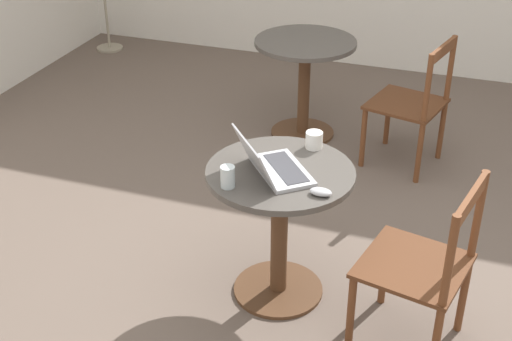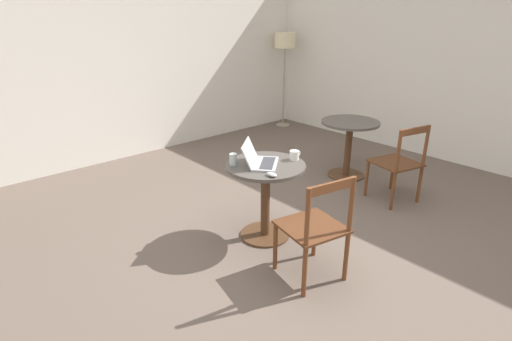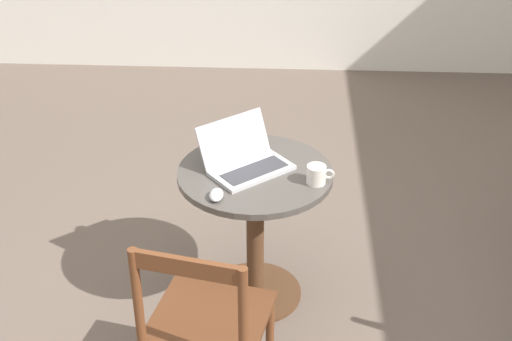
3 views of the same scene
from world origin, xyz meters
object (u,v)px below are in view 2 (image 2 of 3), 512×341
(cafe_table_mid, at_px, (349,137))
(drinking_glass, at_px, (233,159))
(mug, at_px, (294,155))
(chair_near_front, at_px, (315,228))
(laptop, at_px, (260,160))
(floor_lamp, at_px, (285,45))
(cafe_table_near, at_px, (265,186))
(mouse, at_px, (272,174))
(chair_mid_front, at_px, (398,163))

(cafe_table_mid, height_order, drinking_glass, drinking_glass)
(drinking_glass, bearing_deg, mug, -28.41)
(chair_near_front, bearing_deg, laptop, 81.46)
(chair_near_front, distance_m, drinking_glass, 0.95)
(floor_lamp, bearing_deg, mug, -134.27)
(cafe_table_near, distance_m, mug, 0.38)
(chair_near_front, distance_m, mouse, 0.56)
(chair_near_front, xyz_separation_m, drinking_glass, (-0.06, 0.89, 0.33))
(drinking_glass, bearing_deg, cafe_table_near, -39.27)
(laptop, distance_m, mug, 0.34)
(cafe_table_mid, bearing_deg, mug, -162.83)
(chair_mid_front, relative_size, drinking_glass, 8.62)
(floor_lamp, distance_m, laptop, 3.96)
(cafe_table_near, xyz_separation_m, mouse, (-0.15, -0.23, 0.22))
(cafe_table_mid, distance_m, floor_lamp, 2.65)
(cafe_table_mid, xyz_separation_m, mouse, (-1.92, -0.61, 0.22))
(mug, bearing_deg, floor_lamp, 45.73)
(laptop, bearing_deg, mug, -19.30)
(chair_mid_front, xyz_separation_m, mug, (-1.30, 0.33, 0.32))
(cafe_table_near, distance_m, chair_near_front, 0.73)
(floor_lamp, relative_size, drinking_glass, 16.00)
(chair_near_front, bearing_deg, floor_lamp, 47.38)
(cafe_table_near, relative_size, mouse, 7.14)
(cafe_table_mid, distance_m, mug, 1.59)
(floor_lamp, height_order, mug, floor_lamp)
(laptop, xyz_separation_m, mouse, (-0.11, -0.26, -0.03))
(mouse, distance_m, mug, 0.45)
(floor_lamp, height_order, laptop, floor_lamp)
(chair_mid_front, distance_m, laptop, 1.70)
(chair_mid_front, height_order, drinking_glass, chair_mid_front)
(cafe_table_near, bearing_deg, chair_mid_front, -14.74)
(chair_near_front, xyz_separation_m, mouse, (0.00, 0.48, 0.29))
(mouse, height_order, drinking_glass, drinking_glass)
(chair_mid_front, distance_m, mouse, 1.76)
(floor_lamp, xyz_separation_m, mug, (-2.62, -2.69, -0.67))
(chair_mid_front, height_order, laptop, laptop)
(chair_near_front, relative_size, mouse, 8.74)
(cafe_table_near, bearing_deg, chair_near_front, -102.20)
(chair_mid_front, bearing_deg, cafe_table_near, 165.26)
(chair_near_front, distance_m, laptop, 0.81)
(chair_near_front, relative_size, drinking_glass, 8.62)
(cafe_table_mid, xyz_separation_m, mug, (-1.50, -0.46, 0.25))
(cafe_table_near, relative_size, laptop, 1.57)
(laptop, relative_size, mouse, 4.55)
(laptop, bearing_deg, cafe_table_near, -28.34)
(cafe_table_mid, xyz_separation_m, laptop, (-1.81, -0.35, 0.25))
(floor_lamp, distance_m, drinking_glass, 4.00)
(mug, bearing_deg, cafe_table_near, 162.25)
(cafe_table_mid, height_order, chair_mid_front, chair_mid_front)
(cafe_table_mid, bearing_deg, laptop, -169.01)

